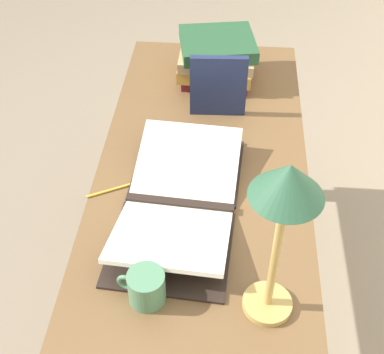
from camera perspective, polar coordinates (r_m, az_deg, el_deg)
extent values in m
plane|color=gray|center=(2.06, 0.68, -15.81)|extent=(12.00, 12.00, 0.00)
cube|color=brown|center=(1.49, 0.91, -1.47)|extent=(1.54, 0.60, 0.03)
cube|color=brown|center=(2.29, -4.21, 5.06)|extent=(0.06, 0.06, 0.71)
cube|color=brown|center=(2.28, 8.39, 4.39)|extent=(0.06, 0.06, 0.71)
cube|color=black|center=(1.41, -1.31, -2.90)|extent=(0.04, 0.29, 0.02)
cube|color=black|center=(1.52, -0.38, 0.96)|extent=(0.29, 0.31, 0.01)
cube|color=black|center=(1.32, -2.37, -7.69)|extent=(0.29, 0.31, 0.01)
cube|color=silver|center=(1.49, -0.46, 1.64)|extent=(0.27, 0.30, 0.08)
cube|color=silver|center=(1.30, -2.32, -6.33)|extent=(0.27, 0.30, 0.08)
cube|color=maroon|center=(1.89, 2.62, 10.94)|extent=(0.21, 0.23, 0.03)
cube|color=#BC8933|center=(1.87, 2.66, 11.89)|extent=(0.23, 0.26, 0.04)
cube|color=tan|center=(1.85, 2.70, 12.94)|extent=(0.22, 0.25, 0.04)
cube|color=#234C2D|center=(1.83, 2.74, 13.99)|extent=(0.25, 0.28, 0.04)
cube|color=#1E284C|center=(1.67, 2.81, 9.65)|extent=(0.03, 0.18, 0.20)
cylinder|color=tan|center=(1.24, 8.02, -13.22)|extent=(0.11, 0.11, 0.02)
cylinder|color=tan|center=(1.09, 8.92, -8.16)|extent=(0.02, 0.02, 0.34)
cone|color=#285138|center=(0.94, 10.25, -0.40)|extent=(0.14, 0.14, 0.07)
cylinder|color=#4C7F5B|center=(1.21, -4.87, -11.64)|extent=(0.08, 0.08, 0.08)
torus|color=#4C7F5B|center=(1.22, -7.00, -11.09)|extent=(0.02, 0.05, 0.05)
cylinder|color=gold|center=(1.48, -8.07, -1.21)|extent=(0.08, 0.15, 0.01)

